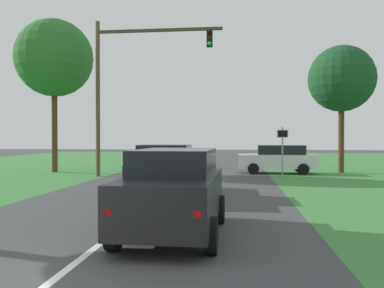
{
  "coord_description": "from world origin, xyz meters",
  "views": [
    {
      "loc": [
        2.84,
        -5.32,
        2.21
      ],
      "look_at": [
        0.51,
        15.2,
        1.89
      ],
      "focal_mm": 37.57,
      "sensor_mm": 36.0,
      "label": 1
    }
  ],
  "objects_px": {
    "keep_moving_sign": "(282,146)",
    "extra_tree_1": "(54,58)",
    "traffic_light": "(127,76)",
    "oak_tree_right": "(341,79)",
    "red_suv_near": "(175,190)",
    "crossing_suv_far": "(278,159)",
    "pickup_truck_lead": "(166,169)"
  },
  "relations": [
    {
      "from": "traffic_light",
      "to": "extra_tree_1",
      "type": "xyz_separation_m",
      "value": [
        -5.51,
        2.56,
        1.59
      ]
    },
    {
      "from": "keep_moving_sign",
      "to": "red_suv_near",
      "type": "bearing_deg",
      "value": -106.54
    },
    {
      "from": "traffic_light",
      "to": "keep_moving_sign",
      "type": "distance_m",
      "value": 9.49
    },
    {
      "from": "traffic_light",
      "to": "keep_moving_sign",
      "type": "relative_size",
      "value": 3.17
    },
    {
      "from": "extra_tree_1",
      "to": "red_suv_near",
      "type": "bearing_deg",
      "value": -56.69
    },
    {
      "from": "oak_tree_right",
      "to": "extra_tree_1",
      "type": "distance_m",
      "value": 18.4
    },
    {
      "from": "keep_moving_sign",
      "to": "traffic_light",
      "type": "bearing_deg",
      "value": 178.42
    },
    {
      "from": "keep_moving_sign",
      "to": "oak_tree_right",
      "type": "xyz_separation_m",
      "value": [
        4.14,
        4.46,
        4.16
      ]
    },
    {
      "from": "crossing_suv_far",
      "to": "extra_tree_1",
      "type": "relative_size",
      "value": 0.49
    },
    {
      "from": "red_suv_near",
      "to": "extra_tree_1",
      "type": "distance_m",
      "value": 19.79
    },
    {
      "from": "red_suv_near",
      "to": "pickup_truck_lead",
      "type": "height_order",
      "value": "pickup_truck_lead"
    },
    {
      "from": "oak_tree_right",
      "to": "crossing_suv_far",
      "type": "distance_m",
      "value": 6.51
    },
    {
      "from": "keep_moving_sign",
      "to": "extra_tree_1",
      "type": "xyz_separation_m",
      "value": [
        -14.13,
        2.8,
        5.55
      ]
    },
    {
      "from": "pickup_truck_lead",
      "to": "keep_moving_sign",
      "type": "relative_size",
      "value": 1.93
    },
    {
      "from": "red_suv_near",
      "to": "pickup_truck_lead",
      "type": "bearing_deg",
      "value": 101.99
    },
    {
      "from": "pickup_truck_lead",
      "to": "traffic_light",
      "type": "height_order",
      "value": "traffic_light"
    },
    {
      "from": "extra_tree_1",
      "to": "keep_moving_sign",
      "type": "bearing_deg",
      "value": -11.21
    },
    {
      "from": "pickup_truck_lead",
      "to": "oak_tree_right",
      "type": "height_order",
      "value": "oak_tree_right"
    },
    {
      "from": "traffic_light",
      "to": "oak_tree_right",
      "type": "height_order",
      "value": "traffic_light"
    },
    {
      "from": "crossing_suv_far",
      "to": "keep_moving_sign",
      "type": "bearing_deg",
      "value": -91.85
    },
    {
      "from": "red_suv_near",
      "to": "extra_tree_1",
      "type": "xyz_separation_m",
      "value": [
        -10.3,
        15.68,
        6.3
      ]
    },
    {
      "from": "keep_moving_sign",
      "to": "oak_tree_right",
      "type": "height_order",
      "value": "oak_tree_right"
    },
    {
      "from": "oak_tree_right",
      "to": "extra_tree_1",
      "type": "bearing_deg",
      "value": -174.82
    },
    {
      "from": "crossing_suv_far",
      "to": "pickup_truck_lead",
      "type": "bearing_deg",
      "value": -117.46
    },
    {
      "from": "red_suv_near",
      "to": "traffic_light",
      "type": "relative_size",
      "value": 0.52
    },
    {
      "from": "oak_tree_right",
      "to": "crossing_suv_far",
      "type": "bearing_deg",
      "value": -166.03
    },
    {
      "from": "traffic_light",
      "to": "oak_tree_right",
      "type": "distance_m",
      "value": 13.44
    },
    {
      "from": "keep_moving_sign",
      "to": "pickup_truck_lead",
      "type": "bearing_deg",
      "value": -127.67
    },
    {
      "from": "keep_moving_sign",
      "to": "extra_tree_1",
      "type": "distance_m",
      "value": 15.44
    },
    {
      "from": "oak_tree_right",
      "to": "extra_tree_1",
      "type": "height_order",
      "value": "extra_tree_1"
    },
    {
      "from": "oak_tree_right",
      "to": "crossing_suv_far",
      "type": "height_order",
      "value": "oak_tree_right"
    },
    {
      "from": "extra_tree_1",
      "to": "oak_tree_right",
      "type": "bearing_deg",
      "value": 5.18
    }
  ]
}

